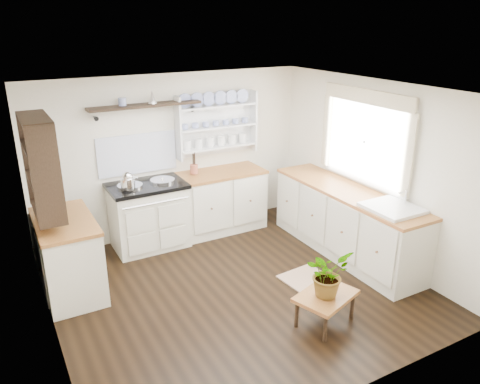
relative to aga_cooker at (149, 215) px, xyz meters
The scene contains 19 objects.
floor 1.72m from the aga_cooker, 71.54° to the right, with size 4.00×3.80×0.01m, color black.
wall_back 0.92m from the aga_cooker, 32.23° to the left, with size 4.00×0.02×2.30m, color silver.
wall_right 3.05m from the aga_cooker, 31.88° to the right, with size 0.02×3.80×2.30m, color silver.
wall_left 2.26m from the aga_cooker, 133.24° to the right, with size 0.02×3.80×2.30m, color silver.
ceiling 2.47m from the aga_cooker, 71.54° to the right, with size 4.00×3.80×0.01m, color white.
window 3.06m from the aga_cooker, 29.86° to the right, with size 0.08×1.55×1.22m.
aga_cooker is the anchor object (origin of this frame).
back_cabinets 1.12m from the aga_cooker, ahead, with size 1.27×0.63×0.90m.
right_cabinets 2.67m from the aga_cooker, 33.46° to the right, with size 0.62×2.43×0.90m.
belfast_sink 3.16m from the aga_cooker, 44.94° to the right, with size 0.55×0.60×0.45m.
left_cabinets 1.35m from the aga_cooker, 150.34° to the right, with size 0.62×1.13×0.90m.
plate_rack 1.63m from the aga_cooker, 14.05° to the left, with size 1.20×0.22×0.90m.
high_shelf 1.47m from the aga_cooker, 59.15° to the left, with size 1.50×0.29×0.16m.
left_shelving 1.83m from the aga_cooker, 153.03° to the right, with size 0.28×0.80×1.05m, color black.
kettle 0.65m from the aga_cooker, 156.86° to the right, with size 0.18×0.18×0.22m, color silver, non-canonical shape.
utensil_crock 0.91m from the aga_cooker, ahead, with size 0.11×0.11×0.13m, color #A9563D.
center_table 2.78m from the aga_cooker, 68.70° to the right, with size 0.73×0.62×0.34m.
potted_plant 2.77m from the aga_cooker, 68.70° to the right, with size 0.44×0.38×0.49m, color #3F7233.
floor_rug 2.44m from the aga_cooker, 55.08° to the right, with size 0.55×0.85×0.02m, color #9B775A.
Camera 1 is at (-2.28, -4.19, 2.98)m, focal length 35.00 mm.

